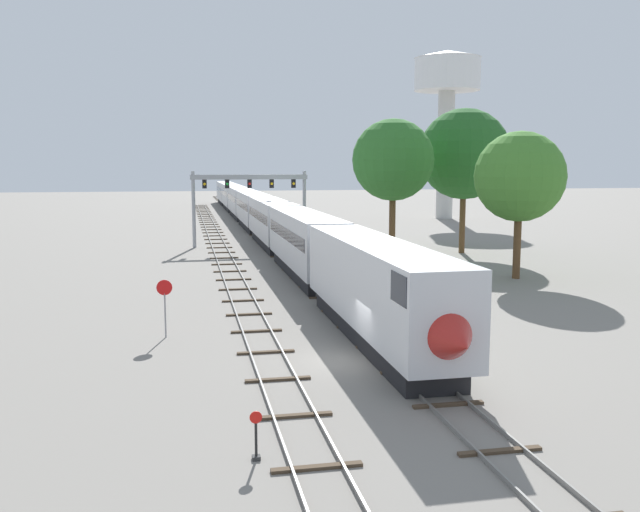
% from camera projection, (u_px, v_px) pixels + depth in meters
% --- Properties ---
extents(ground_plane, '(400.00, 400.00, 0.00)m').
position_uv_depth(ground_plane, '(352.00, 361.00, 29.30)').
color(ground_plane, gray).
extents(track_main, '(2.60, 200.00, 0.16)m').
position_uv_depth(track_main, '(255.00, 230.00, 87.99)').
color(track_main, slate).
rests_on(track_main, ground).
extents(track_near, '(2.60, 160.00, 0.16)m').
position_uv_depth(track_near, '(221.00, 250.00, 67.48)').
color(track_near, slate).
rests_on(track_near, ground).
extents(passenger_train, '(3.04, 138.13, 4.80)m').
position_uv_depth(passenger_train, '(253.00, 209.00, 90.31)').
color(passenger_train, silver).
rests_on(passenger_train, ground).
extents(signal_gantry, '(12.10, 0.49, 7.83)m').
position_uv_depth(signal_gantry, '(250.00, 191.00, 70.08)').
color(signal_gantry, '#999BA0').
rests_on(signal_gantry, ground).
extents(water_tower, '(10.39, 10.39, 26.13)m').
position_uv_depth(water_tower, '(447.00, 85.00, 105.68)').
color(water_tower, beige).
rests_on(water_tower, ground).
extents(switch_stand, '(0.36, 0.24, 1.46)m').
position_uv_depth(switch_stand, '(256.00, 443.00, 19.43)').
color(switch_stand, black).
rests_on(switch_stand, ground).
extents(stop_sign, '(0.76, 0.08, 2.88)m').
position_uv_depth(stop_sign, '(165.00, 300.00, 33.12)').
color(stop_sign, gray).
rests_on(stop_sign, ground).
extents(trackside_tree_left, '(8.62, 8.62, 13.80)m').
position_uv_depth(trackside_tree_left, '(464.00, 154.00, 64.43)').
color(trackside_tree_left, brown).
rests_on(trackside_tree_left, ground).
extents(trackside_tree_mid, '(7.03, 7.03, 12.40)m').
position_uv_depth(trackside_tree_mid, '(393.00, 160.00, 58.14)').
color(trackside_tree_mid, brown).
rests_on(trackside_tree_mid, ground).
extents(trackside_tree_right, '(6.66, 6.66, 10.93)m').
position_uv_depth(trackside_tree_right, '(520.00, 177.00, 49.80)').
color(trackside_tree_right, brown).
rests_on(trackside_tree_right, ground).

